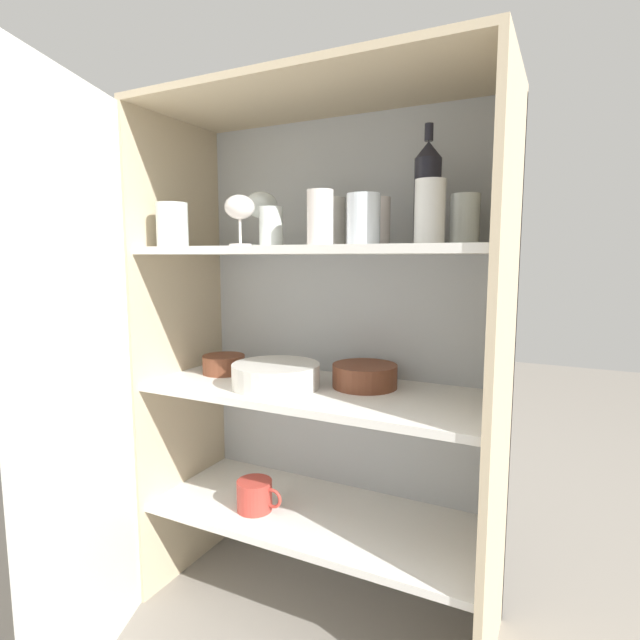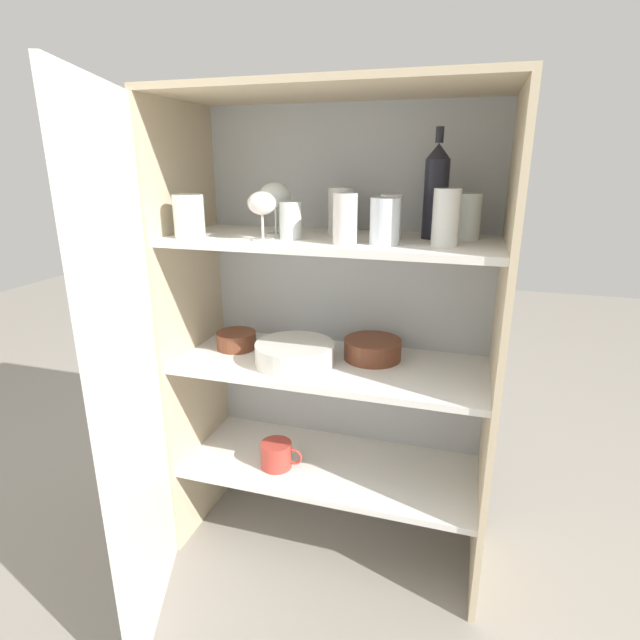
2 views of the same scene
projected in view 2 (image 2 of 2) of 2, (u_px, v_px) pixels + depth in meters
name	position (u px, v px, depth m)	size (l,w,h in m)	color
ground_plane	(313.00, 579.00, 1.52)	(8.00, 8.00, 0.00)	gray
cupboard_back_panel	(347.00, 327.00, 1.66)	(0.94, 0.02, 1.38)	#B2B7BC
cupboard_side_left	(194.00, 332.00, 1.61)	(0.02, 0.41, 1.38)	#CCB793
cupboard_side_right	(496.00, 364.00, 1.35)	(0.02, 0.41, 1.38)	#CCB793
cupboard_top_panel	(333.00, 89.00, 1.27)	(0.94, 0.41, 0.02)	#CCB793
shelf_board_lower	(331.00, 466.00, 1.60)	(0.91, 0.37, 0.02)	white
shelf_board_middle	(331.00, 365.00, 1.50)	(0.91, 0.37, 0.02)	white
shelf_board_upper	(332.00, 241.00, 1.39)	(0.91, 0.37, 0.02)	white
cupboard_door	(130.00, 389.00, 1.20)	(0.19, 0.45, 1.38)	silver
tumbler_glass_0	(391.00, 217.00, 1.34)	(0.06, 0.06, 0.12)	silver
tumbler_glass_1	(385.00, 221.00, 1.25)	(0.08, 0.08, 0.12)	white
tumbler_glass_2	(345.00, 219.00, 1.25)	(0.06, 0.06, 0.13)	silver
tumbler_glass_3	(189.00, 216.00, 1.36)	(0.08, 0.08, 0.12)	white
tumbler_glass_4	(291.00, 220.00, 1.35)	(0.06, 0.06, 0.10)	white
tumbler_glass_5	(446.00, 217.00, 1.23)	(0.07, 0.07, 0.14)	white
tumbler_glass_6	(339.00, 211.00, 1.45)	(0.08, 0.08, 0.13)	white
tumbler_glass_7	(468.00, 216.00, 1.34)	(0.07, 0.07, 0.12)	white
wine_glass_0	(262.00, 205.00, 1.30)	(0.08, 0.08, 0.13)	silver
wine_glass_1	(275.00, 197.00, 1.39)	(0.09, 0.09, 0.15)	white
wine_bottle	(436.00, 191.00, 1.33)	(0.06, 0.06, 0.29)	black
plate_stack_white	(295.00, 353.00, 1.48)	(0.24, 0.24, 0.06)	silver
mixing_bowl_large	(373.00, 348.00, 1.51)	(0.17, 0.17, 0.06)	brown
serving_bowl_small	(236.00, 339.00, 1.60)	(0.13, 0.13, 0.05)	brown
coffee_mug_primary	(277.00, 455.00, 1.57)	(0.14, 0.10, 0.08)	#BC3D33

